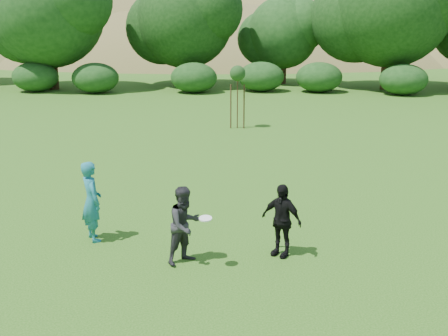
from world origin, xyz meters
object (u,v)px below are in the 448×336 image
(player_grey, at_px, (185,225))
(player_black, at_px, (281,220))
(player_teal, at_px, (92,201))
(sapling, at_px, (238,75))

(player_grey, height_order, player_black, player_grey)
(player_teal, relative_size, player_grey, 1.13)
(player_grey, bearing_deg, sapling, 42.72)
(player_grey, distance_m, sapling, 14.50)
(player_grey, relative_size, sapling, 0.59)
(player_grey, xyz_separation_m, player_black, (2.02, 0.45, -0.03))
(player_grey, xyz_separation_m, sapling, (0.73, 14.39, 1.59))
(player_grey, distance_m, player_black, 2.07)
(player_black, bearing_deg, sapling, 128.33)
(player_teal, height_order, sapling, sapling)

